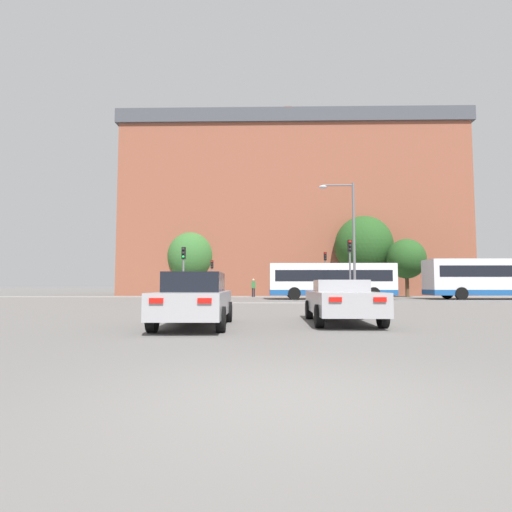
{
  "coord_description": "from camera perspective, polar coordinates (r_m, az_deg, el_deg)",
  "views": [
    {
      "loc": [
        -0.26,
        -4.16,
        1.17
      ],
      "look_at": [
        -0.85,
        26.38,
        3.4
      ],
      "focal_mm": 28.0,
      "sensor_mm": 36.0,
      "label": 1
    }
  ],
  "objects": [
    {
      "name": "stop_line_strip",
      "position": [
        26.32,
        1.68,
        -6.7
      ],
      "size": [
        8.24,
        0.3,
        0.01
      ],
      "primitive_type": "cube",
      "color": "silver",
      "rests_on": "ground_plane"
    },
    {
      "name": "bus_crossing_lead",
      "position": [
        33.47,
        10.7,
        -3.43
      ],
      "size": [
        10.13,
        2.66,
        2.92
      ],
      "rotation": [
        0.0,
        0.0,
        -1.57
      ],
      "color": "silver",
      "rests_on": "ground_plane"
    },
    {
      "name": "car_saloon_left",
      "position": [
        11.47,
        -8.68,
        -6.11
      ],
      "size": [
        2.0,
        4.59,
        1.52
      ],
      "rotation": [
        0.0,
        0.0,
        0.02
      ],
      "color": "#9E9EA3",
      "rests_on": "ground_plane"
    },
    {
      "name": "brick_civic_building",
      "position": [
        51.75,
        4.86,
        6.33
      ],
      "size": [
        40.24,
        15.1,
        23.83
      ],
      "color": "brown",
      "rests_on": "ground_plane"
    },
    {
      "name": "tree_by_building",
      "position": [
        45.43,
        -9.19,
        -0.09
      ],
      "size": [
        5.42,
        5.42,
        7.21
      ],
      "color": "#4C3823",
      "rests_on": "ground_plane"
    },
    {
      "name": "pedestrian_waiting",
      "position": [
        39.07,
        -0.38,
        -4.33
      ],
      "size": [
        0.41,
        0.26,
        1.79
      ],
      "rotation": [
        0.0,
        0.0,
        0.07
      ],
      "color": "black",
      "rests_on": "ground_plane"
    },
    {
      "name": "traffic_light_near_right",
      "position": [
        27.6,
        13.27,
        -0.59
      ],
      "size": [
        0.26,
        0.31,
        4.22
      ],
      "color": "slate",
      "rests_on": "ground_plane"
    },
    {
      "name": "bus_crossing_trailing",
      "position": [
        38.2,
        31.04,
        -2.69
      ],
      "size": [
        11.11,
        2.74,
        3.27
      ],
      "rotation": [
        0.0,
        0.0,
        -1.57
      ],
      "color": "silver",
      "rests_on": "ground_plane"
    },
    {
      "name": "tree_kerbside",
      "position": [
        43.85,
        15.14,
        1.37
      ],
      "size": [
        6.1,
        6.1,
        8.5
      ],
      "color": "#4C3823",
      "rests_on": "ground_plane"
    },
    {
      "name": "traffic_light_near_left",
      "position": [
        27.04,
        -10.33,
        -1.25
      ],
      "size": [
        0.26,
        0.31,
        3.71
      ],
      "color": "slate",
      "rests_on": "ground_plane"
    },
    {
      "name": "far_pavement",
      "position": [
        39.61,
        1.49,
        -5.85
      ],
      "size": [
        69.15,
        2.5,
        0.01
      ],
      "primitive_type": "cube",
      "color": "gray",
      "rests_on": "ground_plane"
    },
    {
      "name": "traffic_light_far_right",
      "position": [
        39.42,
        9.88,
        -1.54
      ],
      "size": [
        0.26,
        0.31,
        4.38
      ],
      "color": "slate",
      "rests_on": "ground_plane"
    },
    {
      "name": "ground_plane",
      "position": [
        4.33,
        4.74,
        -19.83
      ],
      "size": [
        400.0,
        400.0,
        0.0
      ],
      "primitive_type": "plane",
      "color": "#605E5B"
    },
    {
      "name": "tree_distant",
      "position": [
        41.49,
        20.69,
        -0.38
      ],
      "size": [
        3.69,
        3.69,
        5.67
      ],
      "color": "#4C3823",
      "rests_on": "ground_plane"
    },
    {
      "name": "pedestrian_walking_east",
      "position": [
        40.65,
        -5.68,
        -4.5
      ],
      "size": [
        0.23,
        0.4,
        1.59
      ],
      "rotation": [
        0.0,
        0.0,
        4.71
      ],
      "color": "#333851",
      "rests_on": "ground_plane"
    },
    {
      "name": "street_lamp_junction",
      "position": [
        26.08,
        13.01,
        3.69
      ],
      "size": [
        2.26,
        0.36,
        7.71
      ],
      "color": "slate",
      "rests_on": "ground_plane"
    },
    {
      "name": "car_roadster_right",
      "position": [
        12.71,
        12.09,
        -6.26
      ],
      "size": [
        2.0,
        4.66,
        1.33
      ],
      "rotation": [
        0.0,
        0.0,
        -0.02
      ],
      "color": "#9E9EA3",
      "rests_on": "ground_plane"
    },
    {
      "name": "traffic_light_far_left",
      "position": [
        39.55,
        -6.32,
        -2.28
      ],
      "size": [
        0.26,
        0.31,
        3.61
      ],
      "color": "slate",
      "rests_on": "ground_plane"
    }
  ]
}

